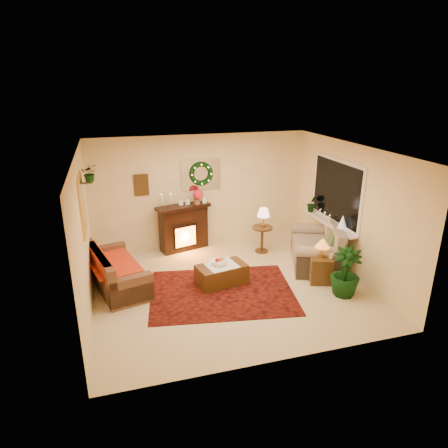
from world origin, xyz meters
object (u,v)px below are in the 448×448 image
object	(u,v)px
loveseat	(316,246)
side_table_round	(262,238)
sofa	(117,266)
coffee_table	(221,274)
fireplace	(184,227)
end_table_square	(320,269)

from	to	relation	value
loveseat	side_table_round	xyz separation A→B (m)	(-0.86, 0.92, -0.09)
sofa	coffee_table	world-z (taller)	sofa
fireplace	end_table_square	bearing A→B (deg)	-61.45
side_table_round	end_table_square	bearing A→B (deg)	-71.29
fireplace	coffee_table	xyz separation A→B (m)	(0.37, -1.89, -0.34)
fireplace	coffee_table	world-z (taller)	fireplace
loveseat	coffee_table	world-z (taller)	loveseat
fireplace	end_table_square	distance (m)	3.25
sofa	side_table_round	bearing A→B (deg)	-0.74
sofa	coffee_table	distance (m)	1.98
loveseat	side_table_round	distance (m)	1.26
fireplace	loveseat	world-z (taller)	fireplace
fireplace	end_table_square	xyz separation A→B (m)	(2.24, -2.33, -0.28)
fireplace	end_table_square	world-z (taller)	fireplace
sofa	loveseat	world-z (taller)	loveseat
fireplace	sofa	bearing A→B (deg)	-152.48
side_table_round	sofa	bearing A→B (deg)	-166.54
sofa	fireplace	world-z (taller)	fireplace
sofa	coffee_table	bearing A→B (deg)	-27.73
fireplace	end_table_square	size ratio (longest dim) A/B	2.11
end_table_square	coffee_table	size ratio (longest dim) A/B	0.55
loveseat	coffee_table	xyz separation A→B (m)	(-2.17, -0.31, -0.21)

